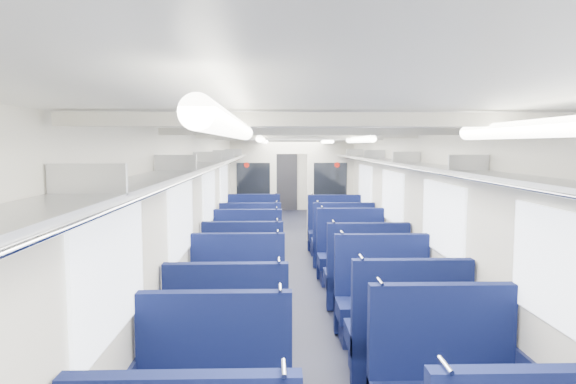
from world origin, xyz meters
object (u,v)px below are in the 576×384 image
object	(u,v)px
seat_14	(247,261)
seat_19	(335,235)
seat_16	(251,246)
bulkhead	(292,188)
seat_15	(351,259)
seat_13	(366,280)
seat_10	(238,305)
seat_9	(406,340)
seat_17	(342,246)
seat_18	(254,234)
seat_11	(384,307)
end_door	(286,181)
seat_8	(228,346)
seat_12	(244,278)

from	to	relation	value
seat_14	seat_19	xyz separation A→B (m)	(1.66, 2.31, 0.00)
seat_16	bulkhead	bearing A→B (deg)	71.58
bulkhead	seat_15	size ratio (longest dim) A/B	2.31
seat_13	seat_10	bearing A→B (deg)	-147.78
seat_9	seat_15	distance (m)	3.41
seat_16	seat_19	size ratio (longest dim) A/B	1.00
seat_9	seat_17	world-z (taller)	same
seat_13	seat_18	xyz separation A→B (m)	(-1.66, 3.68, 0.00)
seat_10	seat_15	world-z (taller)	same
seat_13	seat_18	size ratio (longest dim) A/B	1.00
bulkhead	seat_18	world-z (taller)	bulkhead
seat_11	end_door	bearing A→B (deg)	94.10
seat_8	seat_11	bearing A→B (deg)	33.46
end_door	bulkhead	bearing A→B (deg)	-90.00
seat_14	seat_16	size ratio (longest dim) A/B	1.00
seat_8	seat_17	size ratio (longest dim) A/B	1.00
seat_10	seat_17	size ratio (longest dim) A/B	1.00
seat_9	seat_19	xyz separation A→B (m)	(0.00, 5.61, 0.00)
seat_18	seat_19	world-z (taller)	same
seat_14	seat_10	bearing A→B (deg)	-90.00
seat_9	seat_18	size ratio (longest dim) A/B	1.00
seat_11	seat_17	distance (m)	3.50
end_door	seat_14	size ratio (longest dim) A/B	1.65
bulkhead	seat_16	bearing A→B (deg)	-108.42
bulkhead	seat_19	size ratio (longest dim) A/B	2.31
end_door	seat_12	size ratio (longest dim) A/B	1.65
end_door	seat_17	world-z (taller)	end_door
seat_17	seat_10	bearing A→B (deg)	-116.01
seat_8	seat_13	distance (m)	2.79
seat_11	seat_19	distance (m)	4.61
seat_18	seat_15	bearing A→B (deg)	-55.42
seat_15	seat_12	bearing A→B (deg)	-146.10
seat_10	seat_14	bearing A→B (deg)	90.00
seat_13	seat_15	size ratio (longest dim) A/B	1.00
seat_14	seat_15	bearing A→B (deg)	3.60
seat_10	seat_9	bearing A→B (deg)	-33.29
end_door	seat_19	size ratio (longest dim) A/B	1.65
bulkhead	seat_12	distance (m)	4.84
seat_9	seat_10	distance (m)	1.99
seat_10	seat_19	world-z (taller)	same
seat_19	seat_10	bearing A→B (deg)	-110.17
seat_18	seat_17	bearing A→B (deg)	-38.59
seat_8	seat_14	world-z (taller)	same
seat_8	seat_9	xyz separation A→B (m)	(1.66, 0.10, 0.00)
seat_13	seat_17	world-z (taller)	same
end_door	seat_17	xyz separation A→B (m)	(0.83, -8.07, -0.63)
seat_8	seat_17	bearing A→B (deg)	70.14
seat_11	seat_17	world-z (taller)	same
seat_12	seat_18	bearing A→B (deg)	90.00
seat_15	seat_19	bearing A→B (deg)	90.00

